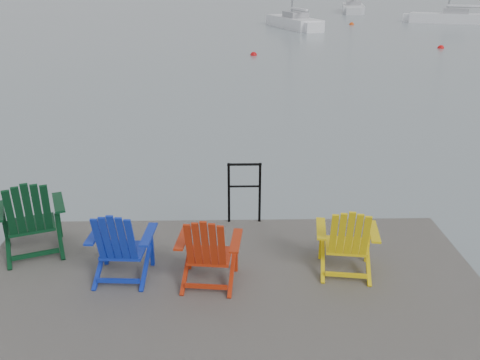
{
  "coord_description": "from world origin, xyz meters",
  "views": [
    {
      "loc": [
        0.05,
        -4.16,
        3.81
      ],
      "look_at": [
        0.2,
        3.19,
        0.85
      ],
      "focal_mm": 38.0,
      "sensor_mm": 36.0,
      "label": 1
    }
  ],
  "objects_px": {
    "handrail": "(244,187)",
    "buoy_c": "(441,48)",
    "chair_yellow": "(347,239)",
    "sailboat_near": "(293,23)",
    "chair_blue": "(120,243)",
    "buoy_b": "(254,55)",
    "chair_green": "(30,216)",
    "chair_red": "(208,249)",
    "sailboat_far": "(451,19)",
    "buoy_d": "(352,25)",
    "sailboat_mid": "(353,9)"
  },
  "relations": [
    {
      "from": "sailboat_far",
      "to": "buoy_b",
      "type": "relative_size",
      "value": 26.8
    },
    {
      "from": "chair_yellow",
      "to": "sailboat_near",
      "type": "bearing_deg",
      "value": 92.39
    },
    {
      "from": "chair_green",
      "to": "chair_blue",
      "type": "distance_m",
      "value": 1.38
    },
    {
      "from": "sailboat_far",
      "to": "sailboat_near",
      "type": "bearing_deg",
      "value": 129.96
    },
    {
      "from": "chair_yellow",
      "to": "buoy_b",
      "type": "height_order",
      "value": "chair_yellow"
    },
    {
      "from": "chair_blue",
      "to": "sailboat_far",
      "type": "distance_m",
      "value": 45.2
    },
    {
      "from": "sailboat_far",
      "to": "buoy_b",
      "type": "bearing_deg",
      "value": 160.76
    },
    {
      "from": "chair_red",
      "to": "chair_yellow",
      "type": "distance_m",
      "value": 1.64
    },
    {
      "from": "sailboat_mid",
      "to": "sailboat_far",
      "type": "height_order",
      "value": "sailboat_mid"
    },
    {
      "from": "handrail",
      "to": "chair_green",
      "type": "relative_size",
      "value": 0.86
    },
    {
      "from": "handrail",
      "to": "chair_green",
      "type": "xyz_separation_m",
      "value": [
        -2.71,
        -0.85,
        -0.01
      ]
    },
    {
      "from": "sailboat_near",
      "to": "buoy_b",
      "type": "relative_size",
      "value": 28.87
    },
    {
      "from": "handrail",
      "to": "chair_red",
      "type": "distance_m",
      "value": 1.66
    },
    {
      "from": "sailboat_near",
      "to": "chair_blue",
      "type": "bearing_deg",
      "value": -115.74
    },
    {
      "from": "handrail",
      "to": "chair_green",
      "type": "height_order",
      "value": "chair_green"
    },
    {
      "from": "handrail",
      "to": "buoy_b",
      "type": "xyz_separation_m",
      "value": [
        1.08,
        20.06,
        -1.04
      ]
    },
    {
      "from": "sailboat_far",
      "to": "buoy_d",
      "type": "distance_m",
      "value": 9.0
    },
    {
      "from": "chair_green",
      "to": "chair_red",
      "type": "bearing_deg",
      "value": -39.41
    },
    {
      "from": "handrail",
      "to": "sailboat_mid",
      "type": "bearing_deg",
      "value": 75.48
    },
    {
      "from": "handrail",
      "to": "sailboat_mid",
      "type": "distance_m",
      "value": 55.4
    },
    {
      "from": "sailboat_mid",
      "to": "sailboat_far",
      "type": "relative_size",
      "value": 1.25
    },
    {
      "from": "chair_blue",
      "to": "sailboat_mid",
      "type": "xyz_separation_m",
      "value": [
        15.36,
        55.08,
        -0.61
      ]
    },
    {
      "from": "buoy_b",
      "to": "chair_blue",
      "type": "bearing_deg",
      "value": -96.75
    },
    {
      "from": "chair_green",
      "to": "buoy_d",
      "type": "relative_size",
      "value": 2.59
    },
    {
      "from": "chair_green",
      "to": "sailboat_far",
      "type": "distance_m",
      "value": 45.24
    },
    {
      "from": "buoy_c",
      "to": "handrail",
      "type": "bearing_deg",
      "value": -117.62
    },
    {
      "from": "handrail",
      "to": "buoy_c",
      "type": "relative_size",
      "value": 2.48
    },
    {
      "from": "handrail",
      "to": "sailboat_near",
      "type": "relative_size",
      "value": 0.09
    },
    {
      "from": "chair_yellow",
      "to": "buoy_c",
      "type": "height_order",
      "value": "chair_yellow"
    },
    {
      "from": "sailboat_mid",
      "to": "buoy_d",
      "type": "xyz_separation_m",
      "value": [
        -3.76,
        -16.08,
        -0.36
      ]
    },
    {
      "from": "sailboat_far",
      "to": "buoy_b",
      "type": "xyz_separation_m",
      "value": [
        -17.96,
        -18.75,
        -0.36
      ]
    },
    {
      "from": "handrail",
      "to": "chair_red",
      "type": "height_order",
      "value": "chair_red"
    },
    {
      "from": "handrail",
      "to": "chair_red",
      "type": "bearing_deg",
      "value": -106.01
    },
    {
      "from": "chair_blue",
      "to": "buoy_b",
      "type": "distance_m",
      "value": 21.69
    },
    {
      "from": "chair_red",
      "to": "buoy_b",
      "type": "bearing_deg",
      "value": 92.42
    },
    {
      "from": "chair_red",
      "to": "chair_yellow",
      "type": "relative_size",
      "value": 1.0
    },
    {
      "from": "chair_green",
      "to": "buoy_b",
      "type": "bearing_deg",
      "value": 58.62
    },
    {
      "from": "chair_red",
      "to": "buoy_d",
      "type": "relative_size",
      "value": 2.23
    },
    {
      "from": "handrail",
      "to": "chair_red",
      "type": "relative_size",
      "value": 0.99
    },
    {
      "from": "chair_yellow",
      "to": "buoy_b",
      "type": "bearing_deg",
      "value": 98.5
    },
    {
      "from": "sailboat_far",
      "to": "chair_red",
      "type": "bearing_deg",
      "value": 178.77
    },
    {
      "from": "chair_blue",
      "to": "buoy_b",
      "type": "height_order",
      "value": "chair_blue"
    },
    {
      "from": "chair_red",
      "to": "buoy_c",
      "type": "distance_m",
      "value": 27.1
    },
    {
      "from": "sailboat_mid",
      "to": "sailboat_far",
      "type": "xyz_separation_m",
      "value": [
        5.15,
        -14.81,
        0.0
      ]
    },
    {
      "from": "chair_blue",
      "to": "buoy_c",
      "type": "relative_size",
      "value": 2.54
    },
    {
      "from": "chair_blue",
      "to": "sailboat_mid",
      "type": "height_order",
      "value": "sailboat_mid"
    },
    {
      "from": "sailboat_far",
      "to": "buoy_c",
      "type": "height_order",
      "value": "sailboat_far"
    },
    {
      "from": "chair_green",
      "to": "buoy_d",
      "type": "xyz_separation_m",
      "value": [
        12.84,
        38.4,
        -1.03
      ]
    },
    {
      "from": "chair_green",
      "to": "sailboat_near",
      "type": "distance_m",
      "value": 36.57
    },
    {
      "from": "sailboat_near",
      "to": "buoy_c",
      "type": "height_order",
      "value": "sailboat_near"
    }
  ]
}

